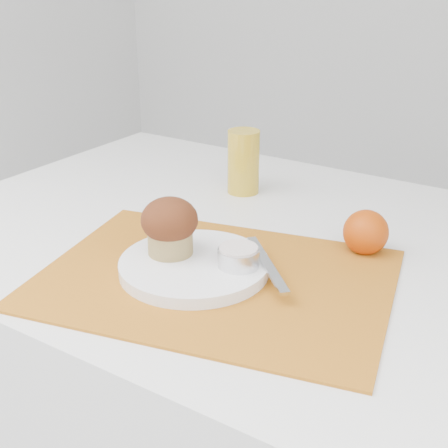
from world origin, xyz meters
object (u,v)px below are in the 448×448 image
Objects in this scene: plate at (194,266)px; juice_glass at (243,162)px; table at (261,421)px; muffin at (170,225)px; orange at (366,232)px.

plate is 0.35m from juice_glass.
juice_glass is at bearing 109.48° from plate.
juice_glass is at bearing 131.15° from table.
table is at bearing 78.55° from plate.
plate is (-0.03, -0.16, 0.39)m from table.
muffin is (-0.04, 0.00, 0.05)m from plate.
orange is at bearing 47.74° from plate.
plate is 0.27m from orange.
muffin is at bearing -77.51° from juice_glass.
table is 9.76× the size of juice_glass.
muffin reaches higher than orange.
muffin is at bearing -115.84° from table.
table is 13.93× the size of muffin.
muffin is at bearing -138.67° from orange.
juice_glass is 0.33m from muffin.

